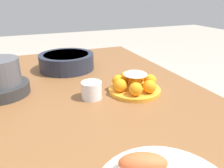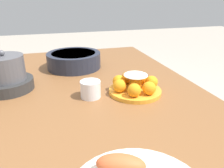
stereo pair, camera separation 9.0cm
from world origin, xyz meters
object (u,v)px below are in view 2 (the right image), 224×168
(warming_pot, at_px, (6,75))
(dining_table, at_px, (90,109))
(serving_bowl, at_px, (74,60))
(cake_plate, at_px, (135,85))
(cup_near, at_px, (91,89))

(warming_pot, bearing_deg, dining_table, -111.66)
(dining_table, distance_m, serving_bowl, 0.38)
(dining_table, xyz_separation_m, serving_bowl, (0.36, 0.02, 0.12))
(cake_plate, bearing_deg, cup_near, 87.46)
(serving_bowl, xyz_separation_m, warming_pot, (-0.23, 0.31, 0.02))
(dining_table, bearing_deg, warming_pot, 68.34)
(serving_bowl, relative_size, warming_pot, 1.37)
(dining_table, bearing_deg, cake_plate, -104.57)
(serving_bowl, height_order, warming_pot, warming_pot)
(cake_plate, relative_size, warming_pot, 1.02)
(dining_table, height_order, serving_bowl, serving_bowl)
(cake_plate, xyz_separation_m, cup_near, (0.01, 0.19, 0.00))
(serving_bowl, xyz_separation_m, cup_near, (-0.40, -0.02, -0.01))
(warming_pot, bearing_deg, cake_plate, -109.18)
(dining_table, relative_size, serving_bowl, 5.22)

